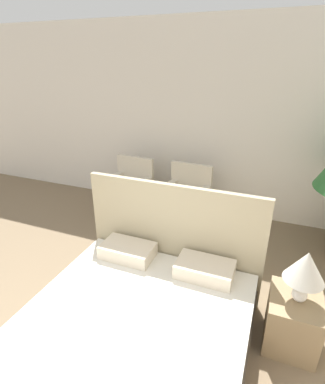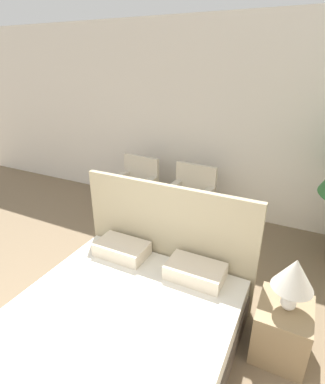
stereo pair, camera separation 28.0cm
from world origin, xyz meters
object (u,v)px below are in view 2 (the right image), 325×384
object	(u,v)px
armchair_near_window_right	(188,211)
table_lamp	(294,276)
nightstand	(281,329)
armchair_near_window_left	(133,199)
side_table	(159,207)
bed	(117,331)

from	to	relation	value
armchair_near_window_right	table_lamp	xyz separation A→B (m)	(1.48, -1.56, 0.51)
nightstand	armchair_near_window_right	bearing A→B (deg)	133.57
nightstand	table_lamp	bearing A→B (deg)	-52.25
armchair_near_window_right	armchair_near_window_left	bearing A→B (deg)	-177.11
armchair_near_window_left	side_table	size ratio (longest dim) A/B	1.85
bed	side_table	bearing A→B (deg)	108.47
armchair_near_window_right	side_table	bearing A→B (deg)	-176.36
armchair_near_window_left	table_lamp	xyz separation A→B (m)	(2.41, -1.56, 0.51)
bed	armchair_near_window_right	distance (m)	2.21
armchair_near_window_right	table_lamp	size ratio (longest dim) A/B	1.99
table_lamp	bed	bearing A→B (deg)	-152.63
table_lamp	side_table	xyz separation A→B (m)	(-1.95, 1.55, -0.55)
table_lamp	side_table	distance (m)	2.55
nightstand	table_lamp	distance (m)	0.57
bed	side_table	distance (m)	2.30
bed	table_lamp	size ratio (longest dim) A/B	4.42
bed	side_table	xyz separation A→B (m)	(-0.73, 2.18, -0.00)
nightstand	side_table	world-z (taller)	side_table
armchair_near_window_right	nightstand	distance (m)	2.14
armchair_near_window_right	side_table	world-z (taller)	armchair_near_window_right
armchair_near_window_right	nightstand	size ratio (longest dim) A/B	1.91
bed	armchair_near_window_right	bearing A→B (deg)	96.90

